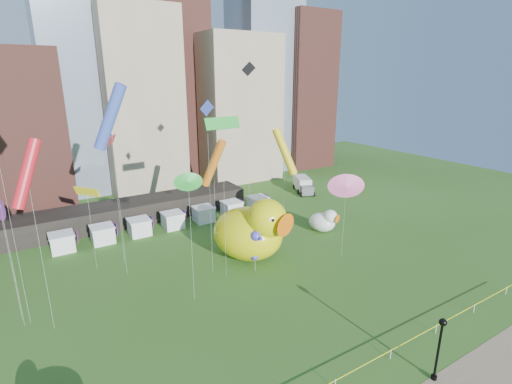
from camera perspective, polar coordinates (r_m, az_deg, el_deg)
skyline at (r=79.55m, az=-18.77°, el=15.71°), size 101.00×23.00×68.00m
pavilion at (r=62.95m, az=-18.41°, el=-2.84°), size 38.00×6.00×3.20m
vendor_tents at (r=58.95m, az=-12.20°, el=-4.18°), size 33.24×2.80×2.40m
caution_tape at (r=31.60m, az=11.69°, el=-25.83°), size 50.00×0.06×0.90m
big_duck at (r=47.28m, az=-0.64°, el=-5.71°), size 10.52×11.72×8.19m
small_duck at (r=57.01m, az=10.03°, el=-4.25°), size 4.55×5.02×3.50m
seahorse_green at (r=48.04m, az=1.41°, el=-4.63°), size 1.40×1.67×5.84m
seahorse_purple at (r=44.47m, az=-0.10°, el=-7.59°), size 1.40×1.67×5.04m
lamppost at (r=32.97m, az=25.56°, el=-19.43°), size 0.56×0.56×5.40m
box_truck at (r=75.77m, az=6.99°, el=1.10°), size 4.76×7.04×2.82m
kite_0 at (r=46.08m, az=-20.67°, el=7.10°), size 1.66×2.91×15.50m
kite_3 at (r=39.68m, az=-5.00°, el=10.04°), size 3.98×0.82×17.91m
kite_4 at (r=54.47m, az=4.31°, el=5.95°), size 3.08×3.90×14.96m
kite_5 at (r=40.93m, az=-7.24°, el=10.85°), size 0.93×1.41×19.53m
kite_6 at (r=50.58m, az=-6.31°, el=4.25°), size 3.06×3.78×14.19m
kite_8 at (r=35.70m, az=-30.84°, el=2.33°), size 3.29×2.52×17.22m
kite_9 at (r=47.21m, az=13.24°, el=0.82°), size 2.69×1.91×10.70m
kite_10 at (r=45.36m, az=-1.10°, el=15.92°), size 1.44×0.81×23.44m
kite_11 at (r=36.39m, az=-9.99°, el=1.40°), size 1.79×0.75×13.31m
kite_12 at (r=46.85m, az=-23.79°, el=0.01°), size 2.36×2.89×10.02m
kite_13 at (r=42.47m, az=-20.81°, el=10.32°), size 3.98×3.40×21.34m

